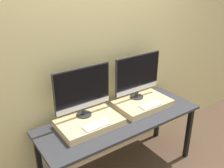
{
  "coord_description": "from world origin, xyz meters",
  "views": [
    {
      "loc": [
        -1.41,
        -1.53,
        2.19
      ],
      "look_at": [
        0.0,
        0.5,
        1.09
      ],
      "focal_mm": 40.0,
      "sensor_mm": 36.0,
      "label": 1
    }
  ],
  "objects_px": {
    "keyboard_right": "(151,105)",
    "keyboard_left": "(96,125)",
    "monitor_right": "(138,75)",
    "monitor_left": "(83,90)"
  },
  "relations": [
    {
      "from": "monitor_left",
      "to": "keyboard_right",
      "type": "distance_m",
      "value": 0.81
    },
    {
      "from": "keyboard_left",
      "to": "keyboard_right",
      "type": "height_order",
      "value": "same"
    },
    {
      "from": "monitor_left",
      "to": "keyboard_right",
      "type": "height_order",
      "value": "monitor_left"
    },
    {
      "from": "monitor_left",
      "to": "monitor_right",
      "type": "bearing_deg",
      "value": 0.0
    },
    {
      "from": "keyboard_right",
      "to": "keyboard_left",
      "type": "bearing_deg",
      "value": 180.0
    },
    {
      "from": "keyboard_left",
      "to": "monitor_left",
      "type": "bearing_deg",
      "value": 90.0
    },
    {
      "from": "monitor_left",
      "to": "keyboard_left",
      "type": "relative_size",
      "value": 2.27
    },
    {
      "from": "keyboard_left",
      "to": "monitor_right",
      "type": "xyz_separation_m",
      "value": [
        0.72,
        0.25,
        0.29
      ]
    },
    {
      "from": "monitor_left",
      "to": "monitor_right",
      "type": "distance_m",
      "value": 0.72
    },
    {
      "from": "monitor_right",
      "to": "keyboard_right",
      "type": "height_order",
      "value": "monitor_right"
    }
  ]
}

